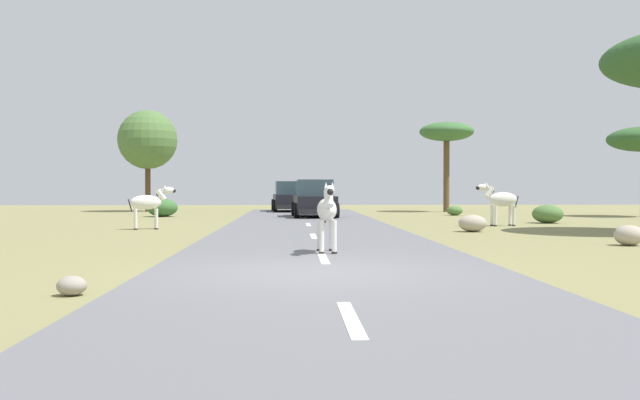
% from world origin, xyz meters
% --- Properties ---
extents(ground_plane, '(90.00, 90.00, 0.00)m').
position_xyz_m(ground_plane, '(0.00, 0.00, 0.00)').
color(ground_plane, olive).
extents(road, '(6.00, 64.00, 0.05)m').
position_xyz_m(road, '(0.26, 0.00, 0.03)').
color(road, slate).
rests_on(road, ground_plane).
extents(lane_markings, '(0.16, 56.00, 0.01)m').
position_xyz_m(lane_markings, '(0.26, -1.00, 0.05)').
color(lane_markings, silver).
rests_on(lane_markings, road).
extents(zebra_0, '(0.43, 1.56, 1.47)m').
position_xyz_m(zebra_0, '(0.39, 3.16, 0.93)').
color(zebra_0, silver).
rests_on(zebra_0, road).
extents(zebra_1, '(1.70, 0.64, 1.61)m').
position_xyz_m(zebra_1, '(7.32, 13.66, 0.96)').
color(zebra_1, silver).
rests_on(zebra_1, ground_plane).
extents(zebra_3, '(1.56, 0.69, 1.50)m').
position_xyz_m(zebra_3, '(-5.19, 12.20, 0.90)').
color(zebra_3, silver).
rests_on(zebra_3, ground_plane).
extents(car_0, '(2.17, 4.41, 1.74)m').
position_xyz_m(car_0, '(0.70, 20.91, 0.85)').
color(car_0, black).
rests_on(car_0, road).
extents(car_1, '(2.23, 4.44, 1.74)m').
position_xyz_m(car_1, '(-0.47, 28.54, 0.85)').
color(car_1, black).
rests_on(car_1, road).
extents(tree_1, '(3.16, 3.16, 5.26)m').
position_xyz_m(tree_1, '(8.72, 28.51, 4.59)').
color(tree_1, brown).
rests_on(tree_1, ground_plane).
extents(tree_3, '(3.49, 3.49, 6.01)m').
position_xyz_m(tree_3, '(-8.88, 29.69, 4.25)').
color(tree_3, '#4C3823').
rests_on(tree_3, ground_plane).
extents(bush_0, '(1.48, 1.33, 0.89)m').
position_xyz_m(bush_0, '(-6.64, 22.37, 0.44)').
color(bush_0, '#386633').
rests_on(bush_0, ground_plane).
extents(bush_1, '(1.23, 1.10, 0.74)m').
position_xyz_m(bush_1, '(9.84, 15.64, 0.37)').
color(bush_1, '#4C7038').
rests_on(bush_1, ground_plane).
extents(bush_3, '(0.81, 0.73, 0.49)m').
position_xyz_m(bush_3, '(7.98, 23.40, 0.24)').
color(bush_3, '#4C7038').
rests_on(bush_3, ground_plane).
extents(rock_0, '(0.71, 0.64, 0.50)m').
position_xyz_m(rock_0, '(7.85, 5.19, 0.25)').
color(rock_0, '#A89E8C').
rests_on(rock_0, ground_plane).
extents(rock_1, '(0.39, 0.36, 0.26)m').
position_xyz_m(rock_1, '(-3.21, -2.02, 0.13)').
color(rock_1, gray).
rests_on(rock_1, ground_plane).
extents(rock_2, '(0.90, 0.73, 0.54)m').
position_xyz_m(rock_2, '(5.43, 10.48, 0.27)').
color(rock_2, '#A89E8C').
rests_on(rock_2, ground_plane).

